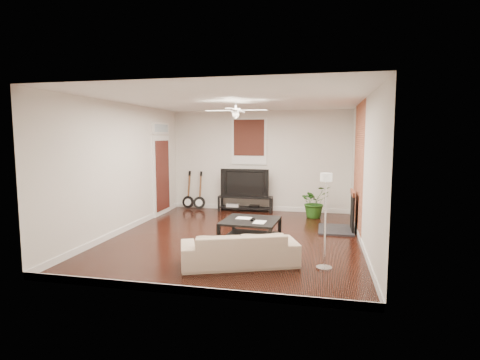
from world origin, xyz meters
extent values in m
cube|color=black|center=(0.00, 0.00, 0.00)|extent=(5.00, 6.00, 0.01)
cube|color=white|center=(0.00, 0.00, 2.80)|extent=(5.00, 6.00, 0.01)
cube|color=silver|center=(0.00, 3.00, 1.40)|extent=(5.00, 0.01, 2.80)
cube|color=silver|center=(0.00, -3.00, 1.40)|extent=(5.00, 0.01, 2.80)
cube|color=silver|center=(-2.50, 0.00, 1.40)|extent=(0.01, 6.00, 2.80)
cube|color=silver|center=(2.50, 0.00, 1.40)|extent=(0.01, 6.00, 2.80)
cube|color=brown|center=(2.49, 1.00, 1.40)|extent=(0.02, 2.20, 2.80)
cube|color=black|center=(2.20, 1.00, 0.46)|extent=(0.80, 1.10, 0.92)
cube|color=#34170E|center=(-0.30, 2.97, 1.95)|extent=(1.00, 0.06, 1.30)
cube|color=white|center=(-2.46, 1.90, 1.25)|extent=(0.08, 1.00, 2.50)
cube|color=black|center=(-0.36, 2.78, 0.21)|extent=(1.50, 0.40, 0.42)
imported|color=black|center=(-0.36, 2.80, 0.81)|extent=(1.35, 0.18, 0.77)
cube|color=black|center=(0.36, -0.29, 0.22)|extent=(1.12, 1.12, 0.45)
imported|color=tan|center=(0.44, -1.68, 0.27)|extent=(2.01, 1.35, 0.55)
imported|color=#245719|center=(1.55, 2.30, 0.41)|extent=(0.98, 0.97, 0.83)
camera|label=1|loc=(1.73, -7.57, 2.07)|focal=28.57mm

